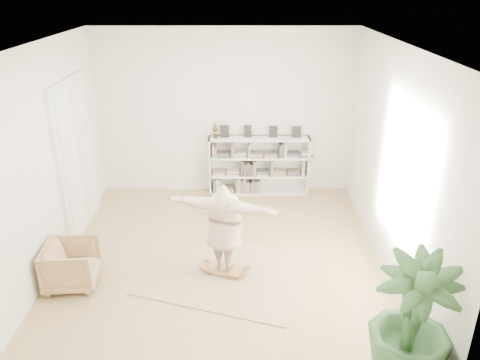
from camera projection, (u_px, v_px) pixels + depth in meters
The scene contains 9 objects.
floor at pixel (221, 261), 8.02m from camera, with size 6.00×6.00×0.00m, color #92774B.
room_shell at pixel (223, 30), 9.32m from camera, with size 6.00×6.00×6.00m.
doors at pixel (76, 158), 8.66m from camera, with size 0.09×1.78×2.92m.
bookshelf at pixel (259, 166), 10.35m from camera, with size 2.20×0.35×1.64m.
armchair at pixel (72, 265), 7.29m from camera, with size 0.77×0.79×0.72m, color tan.
rug at pixel (225, 272), 7.70m from camera, with size 2.50×2.00×0.02m, color tan.
rocker_board at pixel (225, 269), 7.68m from camera, with size 0.63×0.49×0.12m.
person at pixel (224, 225), 7.35m from camera, with size 1.85×0.50×1.51m, color tan.
houseplant at pixel (412, 322), 5.34m from camera, with size 0.95×0.95×1.70m, color #2B4F27.
Camera 1 is at (0.34, -6.81, 4.47)m, focal length 35.00 mm.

